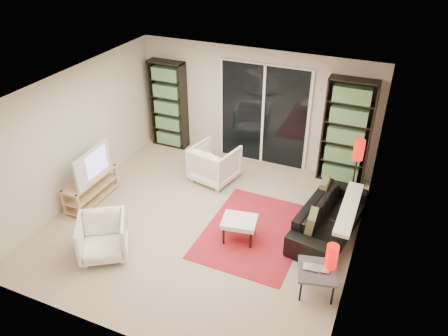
{
  "coord_description": "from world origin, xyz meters",
  "views": [
    {
      "loc": [
        2.69,
        -5.39,
        4.73
      ],
      "look_at": [
        0.25,
        0.3,
        1.0
      ],
      "focal_mm": 35.0,
      "sensor_mm": 36.0,
      "label": 1
    }
  ],
  "objects_px": {
    "bookshelf_right": "(346,133)",
    "ottoman": "(239,222)",
    "tv_stand": "(91,188)",
    "floor_lamp": "(357,157)",
    "side_table": "(317,272)",
    "armchair_back": "(215,163)",
    "sofa": "(330,218)",
    "armchair_front": "(103,237)",
    "bookshelf_left": "(169,105)"
  },
  "relations": [
    {
      "from": "armchair_back",
      "to": "ottoman",
      "type": "relative_size",
      "value": 1.32
    },
    {
      "from": "armchair_front",
      "to": "side_table",
      "type": "xyz_separation_m",
      "value": [
        3.22,
        0.54,
        0.03
      ]
    },
    {
      "from": "tv_stand",
      "to": "side_table",
      "type": "height_order",
      "value": "tv_stand"
    },
    {
      "from": "bookshelf_left",
      "to": "floor_lamp",
      "type": "bearing_deg",
      "value": -11.26
    },
    {
      "from": "tv_stand",
      "to": "armchair_front",
      "type": "bearing_deg",
      "value": -45.41
    },
    {
      "from": "bookshelf_right",
      "to": "ottoman",
      "type": "xyz_separation_m",
      "value": [
        -1.18,
        -2.5,
        -0.71
      ]
    },
    {
      "from": "bookshelf_left",
      "to": "tv_stand",
      "type": "bearing_deg",
      "value": -95.58
    },
    {
      "from": "bookshelf_left",
      "to": "floor_lamp",
      "type": "distance_m",
      "value": 4.26
    },
    {
      "from": "tv_stand",
      "to": "sofa",
      "type": "height_order",
      "value": "sofa"
    },
    {
      "from": "side_table",
      "to": "tv_stand",
      "type": "bearing_deg",
      "value": 172.33
    },
    {
      "from": "sofa",
      "to": "armchair_front",
      "type": "xyz_separation_m",
      "value": [
        -3.12,
        -1.95,
        0.05
      ]
    },
    {
      "from": "ottoman",
      "to": "floor_lamp",
      "type": "relative_size",
      "value": 0.46
    },
    {
      "from": "bookshelf_left",
      "to": "armchair_back",
      "type": "height_order",
      "value": "bookshelf_left"
    },
    {
      "from": "bookshelf_left",
      "to": "tv_stand",
      "type": "relative_size",
      "value": 1.65
    },
    {
      "from": "bookshelf_left",
      "to": "side_table",
      "type": "relative_size",
      "value": 2.98
    },
    {
      "from": "floor_lamp",
      "to": "bookshelf_left",
      "type": "bearing_deg",
      "value": 168.74
    },
    {
      "from": "tv_stand",
      "to": "ottoman",
      "type": "xyz_separation_m",
      "value": [
        2.92,
        0.04,
        0.08
      ]
    },
    {
      "from": "armchair_back",
      "to": "ottoman",
      "type": "xyz_separation_m",
      "value": [
        1.12,
        -1.52,
        -0.03
      ]
    },
    {
      "from": "tv_stand",
      "to": "armchair_back",
      "type": "bearing_deg",
      "value": 41.01
    },
    {
      "from": "tv_stand",
      "to": "sofa",
      "type": "xyz_separation_m",
      "value": [
        4.23,
        0.82,
        0.02
      ]
    },
    {
      "from": "bookshelf_right",
      "to": "side_table",
      "type": "xyz_separation_m",
      "value": [
        0.23,
        -3.12,
        -0.69
      ]
    },
    {
      "from": "tv_stand",
      "to": "armchair_front",
      "type": "height_order",
      "value": "armchair_front"
    },
    {
      "from": "tv_stand",
      "to": "floor_lamp",
      "type": "distance_m",
      "value": 4.81
    },
    {
      "from": "sofa",
      "to": "ottoman",
      "type": "height_order",
      "value": "sofa"
    },
    {
      "from": "bookshelf_right",
      "to": "side_table",
      "type": "height_order",
      "value": "bookshelf_right"
    },
    {
      "from": "bookshelf_right",
      "to": "tv_stand",
      "type": "xyz_separation_m",
      "value": [
        -4.1,
        -2.54,
        -0.79
      ]
    },
    {
      "from": "armchair_front",
      "to": "ottoman",
      "type": "distance_m",
      "value": 2.15
    },
    {
      "from": "bookshelf_left",
      "to": "armchair_front",
      "type": "distance_m",
      "value": 3.82
    },
    {
      "from": "bookshelf_left",
      "to": "side_table",
      "type": "xyz_separation_m",
      "value": [
        4.08,
        -3.12,
        -0.61
      ]
    },
    {
      "from": "tv_stand",
      "to": "ottoman",
      "type": "distance_m",
      "value": 2.92
    },
    {
      "from": "tv_stand",
      "to": "ottoman",
      "type": "relative_size",
      "value": 1.9
    },
    {
      "from": "armchair_back",
      "to": "side_table",
      "type": "relative_size",
      "value": 1.25
    },
    {
      "from": "armchair_back",
      "to": "armchair_front",
      "type": "xyz_separation_m",
      "value": [
        -0.69,
        -2.68,
        -0.04
      ]
    },
    {
      "from": "armchair_back",
      "to": "bookshelf_left",
      "type": "bearing_deg",
      "value": -20.31
    },
    {
      "from": "bookshelf_left",
      "to": "bookshelf_right",
      "type": "distance_m",
      "value": 3.85
    },
    {
      "from": "bookshelf_left",
      "to": "armchair_back",
      "type": "distance_m",
      "value": 1.93
    },
    {
      "from": "tv_stand",
      "to": "side_table",
      "type": "distance_m",
      "value": 4.37
    },
    {
      "from": "side_table",
      "to": "floor_lamp",
      "type": "xyz_separation_m",
      "value": [
        0.1,
        2.29,
        0.67
      ]
    },
    {
      "from": "armchair_front",
      "to": "ottoman",
      "type": "bearing_deg",
      "value": -0.05
    },
    {
      "from": "sofa",
      "to": "ottoman",
      "type": "distance_m",
      "value": 1.53
    },
    {
      "from": "ottoman",
      "to": "side_table",
      "type": "distance_m",
      "value": 1.54
    },
    {
      "from": "tv_stand",
      "to": "bookshelf_right",
      "type": "bearing_deg",
      "value": 31.78
    },
    {
      "from": "bookshelf_left",
      "to": "floor_lamp",
      "type": "height_order",
      "value": "bookshelf_left"
    },
    {
      "from": "sofa",
      "to": "side_table",
      "type": "height_order",
      "value": "sofa"
    },
    {
      "from": "floor_lamp",
      "to": "bookshelf_right",
      "type": "bearing_deg",
      "value": 111.72
    },
    {
      "from": "tv_stand",
      "to": "armchair_back",
      "type": "relative_size",
      "value": 1.44
    },
    {
      "from": "bookshelf_right",
      "to": "tv_stand",
      "type": "distance_m",
      "value": 4.88
    },
    {
      "from": "bookshelf_right",
      "to": "ottoman",
      "type": "distance_m",
      "value": 2.85
    },
    {
      "from": "bookshelf_left",
      "to": "side_table",
      "type": "bearing_deg",
      "value": -37.4
    },
    {
      "from": "armchair_back",
      "to": "ottoman",
      "type": "distance_m",
      "value": 1.89
    }
  ]
}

